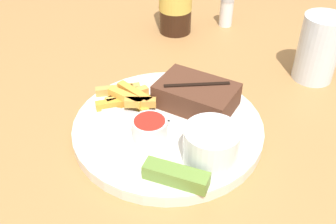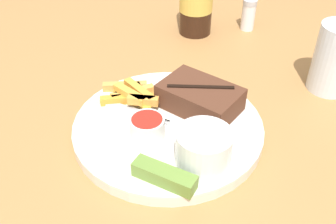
{
  "view_description": "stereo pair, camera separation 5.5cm",
  "coord_description": "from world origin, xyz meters",
  "px_view_note": "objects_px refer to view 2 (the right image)",
  "views": [
    {
      "loc": [
        0.18,
        -0.4,
        1.13
      ],
      "look_at": [
        0.0,
        0.0,
        0.8
      ],
      "focal_mm": 42.0,
      "sensor_mm": 36.0,
      "label": 1
    },
    {
      "loc": [
        0.22,
        -0.37,
        1.13
      ],
      "look_at": [
        0.0,
        0.0,
        0.8
      ],
      "focal_mm": 42.0,
      "sensor_mm": 36.0,
      "label": 2
    }
  ],
  "objects_px": {
    "coleslaw_cup": "(204,147)",
    "salt_shaker": "(249,14)",
    "drinking_glass": "(335,58)",
    "dipping_sauce_cup": "(147,127)",
    "steak_portion": "(200,97)",
    "dinner_plate": "(168,128)",
    "pickle_spear": "(164,176)",
    "fork_utensil": "(125,109)"
  },
  "relations": [
    {
      "from": "coleslaw_cup",
      "to": "salt_shaker",
      "type": "height_order",
      "value": "coleslaw_cup"
    },
    {
      "from": "drinking_glass",
      "to": "salt_shaker",
      "type": "distance_m",
      "value": 0.24
    },
    {
      "from": "dipping_sauce_cup",
      "to": "drinking_glass",
      "type": "relative_size",
      "value": 0.42
    },
    {
      "from": "drinking_glass",
      "to": "salt_shaker",
      "type": "xyz_separation_m",
      "value": [
        -0.2,
        0.14,
        -0.02
      ]
    },
    {
      "from": "coleslaw_cup",
      "to": "drinking_glass",
      "type": "distance_m",
      "value": 0.3
    },
    {
      "from": "steak_portion",
      "to": "drinking_glass",
      "type": "relative_size",
      "value": 1.07
    },
    {
      "from": "dinner_plate",
      "to": "drinking_glass",
      "type": "height_order",
      "value": "drinking_glass"
    },
    {
      "from": "steak_portion",
      "to": "coleslaw_cup",
      "type": "relative_size",
      "value": 1.72
    },
    {
      "from": "salt_shaker",
      "to": "pickle_spear",
      "type": "bearing_deg",
      "value": -79.91
    },
    {
      "from": "dinner_plate",
      "to": "steak_portion",
      "type": "height_order",
      "value": "steak_portion"
    },
    {
      "from": "fork_utensil",
      "to": "coleslaw_cup",
      "type": "bearing_deg",
      "value": -19.62
    },
    {
      "from": "fork_utensil",
      "to": "dipping_sauce_cup",
      "type": "bearing_deg",
      "value": -32.56
    },
    {
      "from": "coleslaw_cup",
      "to": "dipping_sauce_cup",
      "type": "distance_m",
      "value": 0.09
    },
    {
      "from": "fork_utensil",
      "to": "dinner_plate",
      "type": "bearing_deg",
      "value": -0.0
    },
    {
      "from": "dinner_plate",
      "to": "salt_shaker",
      "type": "height_order",
      "value": "salt_shaker"
    },
    {
      "from": "steak_portion",
      "to": "coleslaw_cup",
      "type": "bearing_deg",
      "value": -60.33
    },
    {
      "from": "steak_portion",
      "to": "dipping_sauce_cup",
      "type": "bearing_deg",
      "value": -108.53
    },
    {
      "from": "steak_portion",
      "to": "dinner_plate",
      "type": "bearing_deg",
      "value": -110.65
    },
    {
      "from": "steak_portion",
      "to": "salt_shaker",
      "type": "relative_size",
      "value": 1.87
    },
    {
      "from": "fork_utensil",
      "to": "pickle_spear",
      "type": "bearing_deg",
      "value": -41.4
    },
    {
      "from": "dinner_plate",
      "to": "drinking_glass",
      "type": "distance_m",
      "value": 0.3
    },
    {
      "from": "dipping_sauce_cup",
      "to": "fork_utensil",
      "type": "height_order",
      "value": "dipping_sauce_cup"
    },
    {
      "from": "dipping_sauce_cup",
      "to": "salt_shaker",
      "type": "xyz_separation_m",
      "value": [
        -0.02,
        0.41,
        -0.0
      ]
    },
    {
      "from": "steak_portion",
      "to": "salt_shaker",
      "type": "xyz_separation_m",
      "value": [
        -0.05,
        0.32,
        -0.0
      ]
    },
    {
      "from": "pickle_spear",
      "to": "dipping_sauce_cup",
      "type": "bearing_deg",
      "value": 136.89
    },
    {
      "from": "dinner_plate",
      "to": "pickle_spear",
      "type": "bearing_deg",
      "value": -61.16
    },
    {
      "from": "dinner_plate",
      "to": "fork_utensil",
      "type": "relative_size",
      "value": 2.02
    },
    {
      "from": "fork_utensil",
      "to": "salt_shaker",
      "type": "relative_size",
      "value": 2.07
    },
    {
      "from": "dinner_plate",
      "to": "coleslaw_cup",
      "type": "relative_size",
      "value": 3.85
    },
    {
      "from": "steak_portion",
      "to": "pickle_spear",
      "type": "relative_size",
      "value": 1.49
    },
    {
      "from": "salt_shaker",
      "to": "dinner_plate",
      "type": "bearing_deg",
      "value": -85.35
    },
    {
      "from": "pickle_spear",
      "to": "drinking_glass",
      "type": "bearing_deg",
      "value": 70.84
    },
    {
      "from": "dinner_plate",
      "to": "pickle_spear",
      "type": "relative_size",
      "value": 3.35
    },
    {
      "from": "dinner_plate",
      "to": "coleslaw_cup",
      "type": "height_order",
      "value": "coleslaw_cup"
    },
    {
      "from": "dipping_sauce_cup",
      "to": "steak_portion",
      "type": "bearing_deg",
      "value": 71.47
    },
    {
      "from": "fork_utensil",
      "to": "drinking_glass",
      "type": "xyz_separation_m",
      "value": [
        0.24,
        0.24,
        0.04
      ]
    },
    {
      "from": "steak_portion",
      "to": "pickle_spear",
      "type": "height_order",
      "value": "steak_portion"
    },
    {
      "from": "steak_portion",
      "to": "dipping_sauce_cup",
      "type": "xyz_separation_m",
      "value": [
        -0.03,
        -0.09,
        -0.0
      ]
    },
    {
      "from": "fork_utensil",
      "to": "salt_shaker",
      "type": "xyz_separation_m",
      "value": [
        0.04,
        0.38,
        0.01
      ]
    },
    {
      "from": "coleslaw_cup",
      "to": "salt_shaker",
      "type": "xyz_separation_m",
      "value": [
        -0.11,
        0.42,
        -0.01
      ]
    },
    {
      "from": "coleslaw_cup",
      "to": "fork_utensil",
      "type": "height_order",
      "value": "coleslaw_cup"
    },
    {
      "from": "fork_utensil",
      "to": "drinking_glass",
      "type": "relative_size",
      "value": 1.18
    }
  ]
}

